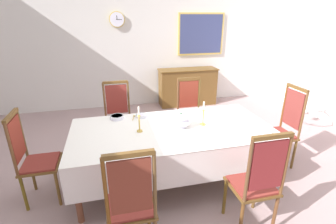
{
  "coord_description": "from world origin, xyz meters",
  "views": [
    {
      "loc": [
        -0.74,
        -2.91,
        2.12
      ],
      "look_at": [
        -0.05,
        -0.09,
        0.98
      ],
      "focal_mm": 26.38,
      "sensor_mm": 36.0,
      "label": 1
    }
  ],
  "objects_px": {
    "chair_north_a": "(118,116)",
    "sideboard": "(188,87)",
    "chair_head_west": "(33,157)",
    "soup_tureen": "(181,120)",
    "dining_table": "(172,133)",
    "bowl_near_left": "(142,116)",
    "chair_head_east": "(283,127)",
    "spoon_secondary": "(272,133)",
    "chair_south_a": "(131,202)",
    "mounted_clock": "(117,19)",
    "bowl_near_right": "(265,134)",
    "chair_north_b": "(190,110)",
    "framed_painting": "(201,34)",
    "bowl_far_left": "(117,117)",
    "chair_south_b": "(257,181)",
    "candlestick_west": "(139,122)",
    "candlestick_east": "(203,116)",
    "spoon_primary": "(134,117)"
  },
  "relations": [
    {
      "from": "chair_south_a",
      "to": "candlestick_east",
      "type": "xyz_separation_m",
      "value": [
        1.06,
        1.03,
        0.31
      ]
    },
    {
      "from": "chair_north_a",
      "to": "sideboard",
      "type": "xyz_separation_m",
      "value": [
        1.8,
        1.88,
        -0.13
      ]
    },
    {
      "from": "chair_north_a",
      "to": "candlestick_west",
      "type": "height_order",
      "value": "chair_north_a"
    },
    {
      "from": "chair_head_east",
      "to": "bowl_near_right",
      "type": "bearing_deg",
      "value": 125.99
    },
    {
      "from": "chair_south_a",
      "to": "framed_painting",
      "type": "height_order",
      "value": "framed_painting"
    },
    {
      "from": "bowl_near_left",
      "to": "bowl_near_right",
      "type": "bearing_deg",
      "value": -34.59
    },
    {
      "from": "candlestick_east",
      "to": "bowl_far_left",
      "type": "height_order",
      "value": "candlestick_east"
    },
    {
      "from": "framed_painting",
      "to": "chair_north_b",
      "type": "bearing_deg",
      "value": -114.0
    },
    {
      "from": "spoon_secondary",
      "to": "bowl_near_left",
      "type": "bearing_deg",
      "value": 152.32
    },
    {
      "from": "dining_table",
      "to": "bowl_near_left",
      "type": "height_order",
      "value": "bowl_near_left"
    },
    {
      "from": "bowl_far_left",
      "to": "spoon_secondary",
      "type": "bearing_deg",
      "value": -27.04
    },
    {
      "from": "mounted_clock",
      "to": "soup_tureen",
      "type": "bearing_deg",
      "value": -79.86
    },
    {
      "from": "chair_north_b",
      "to": "bowl_near_left",
      "type": "distance_m",
      "value": 1.1
    },
    {
      "from": "spoon_secondary",
      "to": "framed_painting",
      "type": "height_order",
      "value": "framed_painting"
    },
    {
      "from": "bowl_near_right",
      "to": "mounted_clock",
      "type": "xyz_separation_m",
      "value": [
        -1.48,
        3.62,
        1.24
      ]
    },
    {
      "from": "spoon_secondary",
      "to": "chair_south_a",
      "type": "bearing_deg",
      "value": -158.03
    },
    {
      "from": "chair_south_a",
      "to": "framed_painting",
      "type": "xyz_separation_m",
      "value": [
        2.19,
        4.19,
        1.1
      ]
    },
    {
      "from": "candlestick_east",
      "to": "soup_tureen",
      "type": "bearing_deg",
      "value": 180.0
    },
    {
      "from": "bowl_far_left",
      "to": "candlestick_west",
      "type": "bearing_deg",
      "value": -62.63
    },
    {
      "from": "mounted_clock",
      "to": "candlestick_west",
      "type": "bearing_deg",
      "value": -89.44
    },
    {
      "from": "chair_north_b",
      "to": "candlestick_west",
      "type": "distance_m",
      "value": 1.48
    },
    {
      "from": "chair_head_west",
      "to": "soup_tureen",
      "type": "bearing_deg",
      "value": 90.0
    },
    {
      "from": "chair_north_b",
      "to": "mounted_clock",
      "type": "relative_size",
      "value": 3.29
    },
    {
      "from": "chair_head_west",
      "to": "bowl_near_left",
      "type": "relative_size",
      "value": 6.83
    },
    {
      "from": "bowl_far_left",
      "to": "spoon_secondary",
      "type": "relative_size",
      "value": 1.09
    },
    {
      "from": "candlestick_west",
      "to": "framed_painting",
      "type": "distance_m",
      "value": 3.81
    },
    {
      "from": "soup_tureen",
      "to": "mounted_clock",
      "type": "xyz_separation_m",
      "value": [
        -0.56,
        3.15,
        1.17
      ]
    },
    {
      "from": "chair_north_a",
      "to": "soup_tureen",
      "type": "height_order",
      "value": "chair_north_a"
    },
    {
      "from": "chair_head_east",
      "to": "mounted_clock",
      "type": "relative_size",
      "value": 3.49
    },
    {
      "from": "chair_head_west",
      "to": "chair_head_east",
      "type": "distance_m",
      "value": 3.35
    },
    {
      "from": "chair_south_a",
      "to": "chair_head_west",
      "type": "bearing_deg",
      "value": 135.13
    },
    {
      "from": "chair_head_east",
      "to": "mounted_clock",
      "type": "bearing_deg",
      "value": 34.03
    },
    {
      "from": "dining_table",
      "to": "bowl_near_right",
      "type": "xyz_separation_m",
      "value": [
        1.03,
        -0.47,
        0.1
      ]
    },
    {
      "from": "spoon_secondary",
      "to": "chair_head_west",
      "type": "bearing_deg",
      "value": 175.03
    },
    {
      "from": "chair_head_west",
      "to": "bowl_near_left",
      "type": "height_order",
      "value": "chair_head_west"
    },
    {
      "from": "chair_north_a",
      "to": "bowl_far_left",
      "type": "height_order",
      "value": "chair_north_a"
    },
    {
      "from": "chair_head_east",
      "to": "chair_south_b",
      "type": "bearing_deg",
      "value": 133.58
    },
    {
      "from": "chair_north_b",
      "to": "chair_head_east",
      "type": "xyz_separation_m",
      "value": [
        1.08,
        -1.02,
        0.02
      ]
    },
    {
      "from": "soup_tureen",
      "to": "spoon_secondary",
      "type": "height_order",
      "value": "soup_tureen"
    },
    {
      "from": "bowl_far_left",
      "to": "mounted_clock",
      "type": "distance_m",
      "value": 2.95
    },
    {
      "from": "chair_north_a",
      "to": "mounted_clock",
      "type": "relative_size",
      "value": 3.33
    },
    {
      "from": "candlestick_west",
      "to": "spoon_primary",
      "type": "bearing_deg",
      "value": 91.84
    },
    {
      "from": "chair_north_b",
      "to": "bowl_far_left",
      "type": "distance_m",
      "value": 1.4
    },
    {
      "from": "chair_north_b",
      "to": "bowl_near_right",
      "type": "bearing_deg",
      "value": 106.14
    },
    {
      "from": "chair_south_a",
      "to": "sideboard",
      "type": "xyz_separation_m",
      "value": [
        1.8,
        3.93,
        -0.14
      ]
    },
    {
      "from": "chair_south_b",
      "to": "chair_north_b",
      "type": "bearing_deg",
      "value": 90.0
    },
    {
      "from": "chair_south_a",
      "to": "chair_north_b",
      "type": "height_order",
      "value": "chair_south_a"
    },
    {
      "from": "chair_north_a",
      "to": "chair_head_east",
      "type": "relative_size",
      "value": 0.95
    },
    {
      "from": "chair_north_a",
      "to": "framed_painting",
      "type": "relative_size",
      "value": 0.99
    },
    {
      "from": "chair_north_b",
      "to": "bowl_near_left",
      "type": "bearing_deg",
      "value": 30.97
    }
  ]
}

